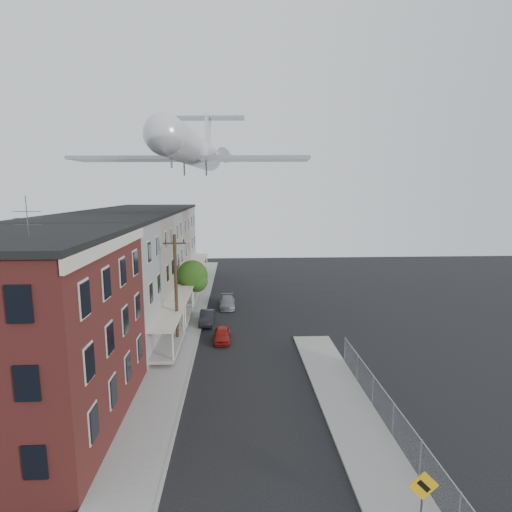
{
  "coord_description": "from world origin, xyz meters",
  "views": [
    {
      "loc": [
        -0.84,
        -13.07,
        12.35
      ],
      "look_at": [
        0.34,
        9.92,
        8.57
      ],
      "focal_mm": 28.0,
      "sensor_mm": 36.0,
      "label": 1
    }
  ],
  "objects_px": {
    "car_near": "(222,335)",
    "car_far": "(227,302)",
    "airplane": "(194,150)",
    "utility_pole": "(176,289)",
    "street_tree": "(194,277)",
    "warning_sign": "(423,495)",
    "car_mid": "(207,317)"
  },
  "relations": [
    {
      "from": "car_near",
      "to": "car_far",
      "type": "xyz_separation_m",
      "value": [
        0.24,
        9.68,
        0.01
      ]
    },
    {
      "from": "car_near",
      "to": "airplane",
      "type": "height_order",
      "value": "airplane"
    },
    {
      "from": "warning_sign",
      "to": "utility_pole",
      "type": "bearing_deg",
      "value": 120.48
    },
    {
      "from": "car_near",
      "to": "airplane",
      "type": "xyz_separation_m",
      "value": [
        -2.9,
        9.78,
        15.78
      ]
    },
    {
      "from": "utility_pole",
      "to": "warning_sign",
      "type": "bearing_deg",
      "value": -59.52
    },
    {
      "from": "street_tree",
      "to": "car_near",
      "type": "relative_size",
      "value": 1.57
    },
    {
      "from": "car_near",
      "to": "car_mid",
      "type": "bearing_deg",
      "value": 108.74
    },
    {
      "from": "warning_sign",
      "to": "car_far",
      "type": "relative_size",
      "value": 0.71
    },
    {
      "from": "car_mid",
      "to": "street_tree",
      "type": "bearing_deg",
      "value": 109.49
    },
    {
      "from": "car_far",
      "to": "airplane",
      "type": "xyz_separation_m",
      "value": [
        -3.13,
        0.1,
        15.77
      ]
    },
    {
      "from": "utility_pole",
      "to": "car_far",
      "type": "distance_m",
      "value": 11.69
    },
    {
      "from": "street_tree",
      "to": "airplane",
      "type": "bearing_deg",
      "value": 52.96
    },
    {
      "from": "utility_pole",
      "to": "car_far",
      "type": "bearing_deg",
      "value": 69.69
    },
    {
      "from": "car_near",
      "to": "utility_pole",
      "type": "bearing_deg",
      "value": -171.04
    },
    {
      "from": "street_tree",
      "to": "car_far",
      "type": "relative_size",
      "value": 1.31
    },
    {
      "from": "utility_pole",
      "to": "street_tree",
      "type": "xyz_separation_m",
      "value": [
        0.33,
        9.92,
        -1.22
      ]
    },
    {
      "from": "street_tree",
      "to": "car_mid",
      "type": "bearing_deg",
      "value": -70.91
    },
    {
      "from": "utility_pole",
      "to": "car_mid",
      "type": "xyz_separation_m",
      "value": [
        2.0,
        5.09,
        -4.07
      ]
    },
    {
      "from": "utility_pole",
      "to": "airplane",
      "type": "height_order",
      "value": "airplane"
    },
    {
      "from": "airplane",
      "to": "car_far",
      "type": "bearing_deg",
      "value": -1.9
    },
    {
      "from": "utility_pole",
      "to": "street_tree",
      "type": "height_order",
      "value": "utility_pole"
    },
    {
      "from": "warning_sign",
      "to": "street_tree",
      "type": "relative_size",
      "value": 0.54
    },
    {
      "from": "airplane",
      "to": "warning_sign",
      "type": "bearing_deg",
      "value": -70.29
    },
    {
      "from": "street_tree",
      "to": "car_near",
      "type": "distance_m",
      "value": 10.29
    },
    {
      "from": "warning_sign",
      "to": "utility_pole",
      "type": "height_order",
      "value": "utility_pole"
    },
    {
      "from": "street_tree",
      "to": "car_far",
      "type": "distance_m",
      "value": 4.52
    },
    {
      "from": "car_mid",
      "to": "airplane",
      "type": "height_order",
      "value": "airplane"
    },
    {
      "from": "car_mid",
      "to": "warning_sign",
      "type": "bearing_deg",
      "value": -68.72
    },
    {
      "from": "car_near",
      "to": "street_tree",
      "type": "bearing_deg",
      "value": 108.69
    },
    {
      "from": "car_mid",
      "to": "utility_pole",
      "type": "bearing_deg",
      "value": -111.05
    },
    {
      "from": "car_near",
      "to": "car_far",
      "type": "relative_size",
      "value": 0.84
    },
    {
      "from": "warning_sign",
      "to": "street_tree",
      "type": "bearing_deg",
      "value": 110.58
    }
  ]
}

